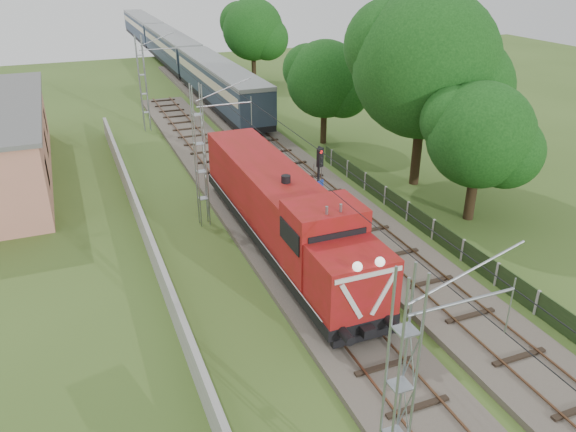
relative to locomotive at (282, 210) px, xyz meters
name	(u,v)px	position (x,y,z in m)	size (l,w,h in m)	color
ground	(348,330)	(0.00, -7.41, -2.32)	(140.00, 140.00, 0.00)	#3E5921
track_main	(285,250)	(0.00, -0.41, -2.14)	(4.20, 70.00, 0.45)	#6B6054
track_side	(283,160)	(5.00, 12.59, -2.14)	(4.20, 80.00, 0.45)	#6B6054
catenary	(201,157)	(-2.95, 4.59, 1.73)	(3.31, 70.00, 8.00)	gray
boundary_wall	(142,222)	(-6.50, 4.59, -1.57)	(0.25, 40.00, 1.50)	#9E9E99
fence	(463,250)	(8.00, -4.41, -1.72)	(0.12, 32.00, 1.20)	black
locomotive	(282,210)	(0.00, 0.00, 0.00)	(3.13, 17.86, 4.54)	black
coach_rake	(171,47)	(5.00, 53.56, 0.31)	(3.19, 71.19, 3.69)	black
signal_post	(319,173)	(2.82, 1.70, 0.97)	(0.51, 0.41, 4.79)	black
tree_a	(481,136)	(11.57, -0.48, 2.66)	(6.17, 5.87, 7.99)	#372416
tree_b	(427,67)	(11.73, 5.37, 5.41)	(9.55, 9.10, 12.38)	#372416
tree_c	(326,80)	(9.78, 15.66, 2.77)	(6.30, 6.00, 8.16)	#372416
tree_d	(254,30)	(12.18, 40.13, 3.60)	(7.32, 6.97, 9.49)	#372416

